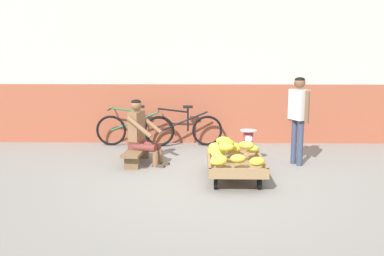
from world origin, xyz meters
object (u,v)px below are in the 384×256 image
object	(u,v)px
vendor_seated	(141,132)
weighing_scale	(248,138)
banana_cart	(235,164)
customer_adult	(299,111)
low_bench	(137,152)
bicycle_near_left	(135,129)
bicycle_far_left	(183,130)
plastic_crate	(248,154)

from	to	relation	value
vendor_seated	weighing_scale	bearing A→B (deg)	3.46
banana_cart	customer_adult	bearing A→B (deg)	37.53
low_bench	vendor_seated	distance (m)	0.38
bicycle_near_left	banana_cart	bearing A→B (deg)	-51.23
banana_cart	vendor_seated	distance (m)	1.83
weighing_scale	customer_adult	distance (m)	0.98
weighing_scale	customer_adult	world-z (taller)	customer_adult
vendor_seated	customer_adult	bearing A→B (deg)	0.02
bicycle_near_left	customer_adult	world-z (taller)	customer_adult
low_bench	weighing_scale	size ratio (longest dim) A/B	3.75
customer_adult	bicycle_far_left	bearing A→B (deg)	144.47
low_bench	plastic_crate	size ratio (longest dim) A/B	3.13
weighing_scale	vendor_seated	bearing A→B (deg)	-176.54
plastic_crate	weighing_scale	size ratio (longest dim) A/B	1.20
vendor_seated	low_bench	bearing A→B (deg)	160.34
low_bench	weighing_scale	world-z (taller)	weighing_scale
low_bench	customer_adult	size ratio (longest dim) A/B	0.74
low_bench	bicycle_far_left	distance (m)	1.63
bicycle_near_left	bicycle_far_left	size ratio (longest dim) A/B	1.00
bicycle_far_left	customer_adult	distance (m)	2.59
low_bench	customer_adult	bearing A→B (deg)	-0.58
banana_cart	bicycle_far_left	size ratio (longest dim) A/B	0.87
vendor_seated	plastic_crate	size ratio (longest dim) A/B	3.17
bicycle_near_left	customer_adult	size ratio (longest dim) A/B	1.09
vendor_seated	bicycle_far_left	size ratio (longest dim) A/B	0.69
bicycle_far_left	customer_adult	size ratio (longest dim) A/B	1.08
bicycle_far_left	banana_cart	bearing A→B (deg)	-69.08
low_bench	weighing_scale	xyz separation A→B (m)	(1.97, 0.08, 0.25)
bicycle_far_left	customer_adult	xyz separation A→B (m)	(2.05, -1.47, 0.60)
vendor_seated	plastic_crate	distance (m)	1.93
weighing_scale	bicycle_near_left	bearing A→B (deg)	148.18
low_bench	plastic_crate	world-z (taller)	plastic_crate
banana_cart	vendor_seated	size ratio (longest dim) A/B	1.27
bicycle_near_left	plastic_crate	bearing A→B (deg)	-31.80
plastic_crate	bicycle_far_left	size ratio (longest dim) A/B	0.22
plastic_crate	bicycle_near_left	world-z (taller)	bicycle_near_left
vendor_seated	bicycle_near_left	xyz separation A→B (m)	(-0.34, 1.50, -0.21)
plastic_crate	weighing_scale	distance (m)	0.30
banana_cart	bicycle_far_left	bearing A→B (deg)	110.92
bicycle_far_left	low_bench	bearing A→B (deg)	-117.69
banana_cart	weighing_scale	distance (m)	1.07
bicycle_far_left	plastic_crate	bearing A→B (deg)	-48.09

